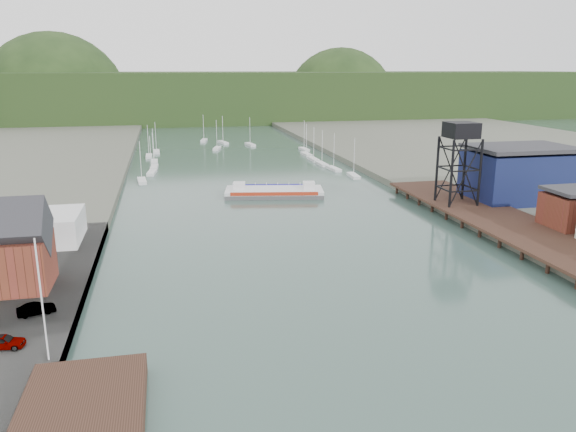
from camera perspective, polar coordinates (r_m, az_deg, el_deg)
name	(u,v)px	position (r m, az deg, el deg)	size (l,w,h in m)	color
ground	(418,391)	(54.42, 13.06, -16.90)	(600.00, 600.00, 0.00)	#2F4A43
west_stage	(80,424)	(50.29, -20.41, -19.19)	(10.00, 18.00, 1.80)	black
east_pier	(502,220)	(107.45, 20.89, -0.39)	(14.00, 70.00, 2.45)	black
white_shed	(21,229)	(97.39, -25.48, -1.19)	(18.00, 12.00, 4.50)	silver
flagpole	(42,301)	(56.71, -23.73, -7.88)	(0.16, 0.16, 12.00)	silver
lift_tower	(461,135)	(114.88, 17.16, 7.85)	(6.50, 6.50, 16.00)	black
blue_shed	(519,174)	(125.69, 22.41, 3.97)	(20.50, 14.50, 11.30)	#0D1A3C
marina_sailboats	(233,157)	(183.30, -5.58, 5.97)	(57.71, 92.65, 0.90)	silver
distant_hills	(193,99)	(343.70, -9.65, 11.61)	(500.00, 120.00, 80.00)	black
chain_ferry	(274,192)	(128.10, -1.41, 2.47)	(23.27, 12.62, 3.17)	#4B4B4E
car_west_a	(3,341)	(62.89, -27.01, -11.29)	(1.69, 4.20, 1.43)	#999999
car_west_b	(36,309)	(69.30, -24.21, -8.61)	(1.40, 4.03, 1.33)	#999999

